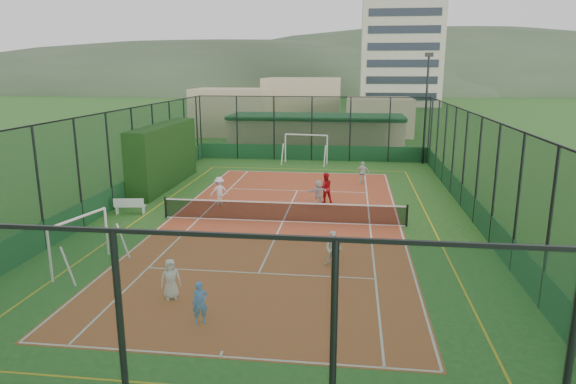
% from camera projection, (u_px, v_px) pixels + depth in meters
% --- Properties ---
extents(ground, '(300.00, 300.00, 0.00)m').
position_uv_depth(ground, '(283.00, 222.00, 24.47)').
color(ground, '#215A1F').
rests_on(ground, ground).
extents(court_slab, '(11.17, 23.97, 0.01)m').
position_uv_depth(court_slab, '(283.00, 222.00, 24.47)').
color(court_slab, '#A73F25').
rests_on(court_slab, ground).
extents(tennis_net, '(11.67, 0.12, 1.06)m').
position_uv_depth(tennis_net, '(283.00, 211.00, 24.35)').
color(tennis_net, black).
rests_on(tennis_net, ground).
extents(perimeter_fence, '(18.12, 34.12, 5.00)m').
position_uv_depth(perimeter_fence, '(283.00, 170.00, 23.88)').
color(perimeter_fence, black).
rests_on(perimeter_fence, ground).
extents(floodlight_ne, '(0.60, 0.26, 8.25)m').
position_uv_depth(floodlight_ne, '(426.00, 109.00, 38.47)').
color(floodlight_ne, black).
rests_on(floodlight_ne, ground).
extents(clubhouse, '(15.20, 7.20, 3.15)m').
position_uv_depth(clubhouse, '(316.00, 133.00, 45.32)').
color(clubhouse, tan).
rests_on(clubhouse, ground).
extents(apartment_tower, '(15.00, 12.00, 30.00)m').
position_uv_depth(apartment_tower, '(402.00, 26.00, 98.58)').
color(apartment_tower, beige).
rests_on(apartment_tower, ground).
extents(distant_hills, '(200.00, 60.00, 24.00)m').
position_uv_depth(distant_hills, '(344.00, 91.00, 169.14)').
color(distant_hills, '#384C33').
rests_on(distant_hills, ground).
extents(hedge_left, '(1.31, 8.70, 3.81)m').
position_uv_depth(hedge_left, '(164.00, 156.00, 31.54)').
color(hedge_left, black).
rests_on(hedge_left, ground).
extents(white_bench, '(1.55, 0.62, 0.85)m').
position_uv_depth(white_bench, '(130.00, 206.00, 25.73)').
color(white_bench, white).
rests_on(white_bench, ground).
extents(futsal_goal_near, '(3.05, 1.53, 1.89)m').
position_uv_depth(futsal_goal_near, '(80.00, 243.00, 18.65)').
color(futsal_goal_near, white).
rests_on(futsal_goal_near, ground).
extents(futsal_goal_far, '(3.50, 1.45, 2.19)m').
position_uv_depth(futsal_goal_far, '(306.00, 149.00, 39.33)').
color(futsal_goal_far, white).
rests_on(futsal_goal_far, ground).
extents(child_near_left, '(0.75, 0.64, 1.31)m').
position_uv_depth(child_near_left, '(171.00, 279.00, 16.16)').
color(child_near_left, white).
rests_on(child_near_left, court_slab).
extents(child_near_mid, '(0.53, 0.45, 1.25)m').
position_uv_depth(child_near_mid, '(200.00, 303.00, 14.58)').
color(child_near_mid, '#517FE5').
rests_on(child_near_mid, court_slab).
extents(child_near_right, '(0.75, 0.64, 1.33)m').
position_uv_depth(child_near_right, '(333.00, 249.00, 18.81)').
color(child_near_right, white).
rests_on(child_near_right, court_slab).
extents(child_far_left, '(1.12, 0.93, 1.51)m').
position_uv_depth(child_far_left, '(219.00, 191.00, 27.33)').
color(child_far_left, silver).
rests_on(child_far_left, court_slab).
extents(child_far_right, '(0.84, 0.38, 1.41)m').
position_uv_depth(child_far_right, '(363.00, 173.00, 32.40)').
color(child_far_right, silver).
rests_on(child_far_right, court_slab).
extents(child_far_back, '(1.28, 0.89, 1.33)m').
position_uv_depth(child_far_back, '(318.00, 192.00, 27.39)').
color(child_far_back, silver).
rests_on(child_far_back, court_slab).
extents(coach, '(0.96, 0.85, 1.65)m').
position_uv_depth(coach, '(325.00, 188.00, 27.75)').
color(coach, red).
rests_on(coach, court_slab).
extents(tennis_balls, '(4.38, 1.01, 0.07)m').
position_uv_depth(tennis_balls, '(266.00, 210.00, 26.30)').
color(tennis_balls, '#CCE033').
rests_on(tennis_balls, court_slab).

